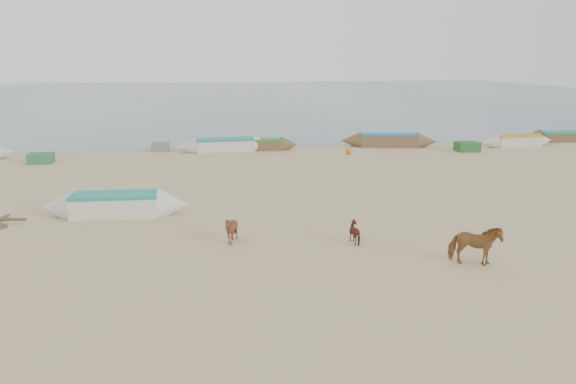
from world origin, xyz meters
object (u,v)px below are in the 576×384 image
object	(u,v)px
calf_front	(231,229)
calf_right	(357,232)
cow_adult	(475,245)
near_canoe	(116,205)

from	to	relation	value
calf_front	calf_right	xyz separation A→B (m)	(4.34, -0.62, -0.11)
calf_front	calf_right	distance (m)	4.39
cow_adult	near_canoe	world-z (taller)	cow_adult
cow_adult	calf_right	bearing A→B (deg)	67.50
cow_adult	calf_right	size ratio (longest dim) A/B	2.03
calf_right	near_canoe	bearing A→B (deg)	27.60
near_canoe	cow_adult	bearing A→B (deg)	-30.17
cow_adult	calf_front	distance (m)	8.04
cow_adult	calf_right	world-z (taller)	cow_adult
calf_front	cow_adult	bearing A→B (deg)	36.99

